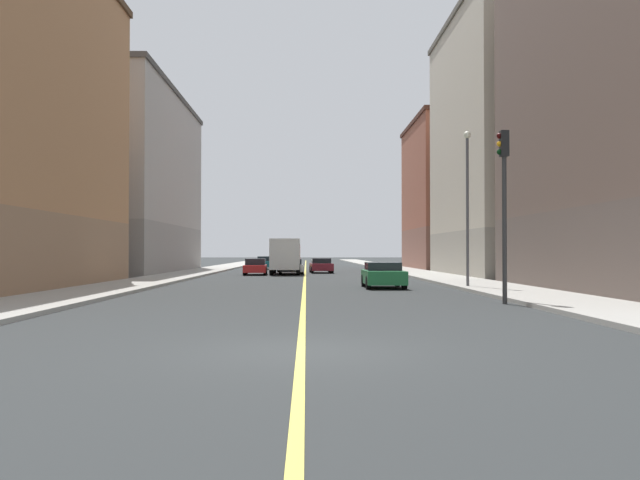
# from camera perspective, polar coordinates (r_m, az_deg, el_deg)

# --- Properties ---
(ground_plane) EXTENTS (400.00, 400.00, 0.00)m
(ground_plane) POSITION_cam_1_polar(r_m,az_deg,el_deg) (12.18, -1.66, -9.58)
(ground_plane) COLOR #2A2D2E
(ground_plane) RESTS_ON ground
(sidewalk_left) EXTENTS (3.67, 168.00, 0.15)m
(sidewalk_left) POSITION_cam_1_polar(r_m,az_deg,el_deg) (61.74, 7.31, -2.63)
(sidewalk_left) COLOR #9E9B93
(sidewalk_left) RESTS_ON ground
(sidewalk_right) EXTENTS (3.67, 168.00, 0.15)m
(sidewalk_right) POSITION_cam_1_polar(r_m,az_deg,el_deg) (61.77, -9.88, -2.62)
(sidewalk_right) COLOR #9E9B93
(sidewalk_right) RESTS_ON ground
(lane_center_stripe) EXTENTS (0.16, 154.00, 0.01)m
(lane_center_stripe) POSITION_cam_1_polar(r_m,az_deg,el_deg) (61.07, -1.29, -2.72)
(lane_center_stripe) COLOR #E5D14C
(lane_center_stripe) RESTS_ON ground
(building_left_mid) EXTENTS (9.69, 18.06, 19.66)m
(building_left_mid) POSITION_cam_1_polar(r_m,az_deg,el_deg) (52.11, 16.46, 7.88)
(building_left_mid) COLOR #9D9688
(building_left_mid) RESTS_ON ground
(building_left_far) EXTENTS (9.69, 15.64, 15.28)m
(building_left_far) POSITION_cam_1_polar(r_m,az_deg,el_deg) (69.65, 11.82, 3.81)
(building_left_far) COLOR brown
(building_left_far) RESTS_ON ground
(building_right_midblock) EXTENTS (9.69, 24.73, 15.65)m
(building_right_midblock) POSITION_cam_1_polar(r_m,az_deg,el_deg) (60.13, -16.53, 4.77)
(building_right_midblock) COLOR gray
(building_right_midblock) RESTS_ON ground
(traffic_light_left_near) EXTENTS (0.40, 0.32, 6.03)m
(traffic_light_left_near) POSITION_cam_1_polar(r_m,az_deg,el_deg) (23.79, 15.62, 4.05)
(traffic_light_left_near) COLOR #2D2D2D
(traffic_light_left_near) RESTS_ON ground
(street_lamp_left_near) EXTENTS (0.36, 0.36, 7.57)m
(street_lamp_left_near) POSITION_cam_1_polar(r_m,az_deg,el_deg) (33.06, 12.64, 4.02)
(street_lamp_left_near) COLOR #4C4C51
(street_lamp_left_near) RESTS_ON ground
(car_red) EXTENTS (1.90, 4.41, 1.27)m
(car_red) POSITION_cam_1_polar(r_m,az_deg,el_deg) (51.89, -5.61, -2.34)
(car_red) COLOR red
(car_red) RESTS_ON ground
(car_teal) EXTENTS (1.90, 4.23, 1.33)m
(car_teal) POSITION_cam_1_polar(r_m,az_deg,el_deg) (68.74, -4.70, -1.98)
(car_teal) COLOR #196670
(car_teal) RESTS_ON ground
(car_orange) EXTENTS (2.06, 4.57, 1.31)m
(car_orange) POSITION_cam_1_polar(r_m,az_deg,el_deg) (60.47, -2.70, -2.12)
(car_orange) COLOR orange
(car_orange) RESTS_ON ground
(car_white) EXTENTS (2.05, 4.21, 1.21)m
(car_white) POSITION_cam_1_polar(r_m,az_deg,el_deg) (53.76, -2.52, -2.31)
(car_white) COLOR white
(car_white) RESTS_ON ground
(car_green) EXTENTS (1.97, 3.91, 1.28)m
(car_green) POSITION_cam_1_polar(r_m,az_deg,el_deg) (33.09, 5.49, -3.05)
(car_green) COLOR #1E6B38
(car_green) RESTS_ON ground
(car_maroon) EXTENTS (2.03, 4.37, 1.26)m
(car_maroon) POSITION_cam_1_polar(r_m,az_deg,el_deg) (56.45, 0.10, -2.24)
(car_maroon) COLOR maroon
(car_maroon) RESTS_ON ground
(box_truck) EXTENTS (2.36, 7.36, 2.81)m
(box_truck) POSITION_cam_1_polar(r_m,az_deg,el_deg) (52.77, -2.98, -1.33)
(box_truck) COLOR maroon
(box_truck) RESTS_ON ground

